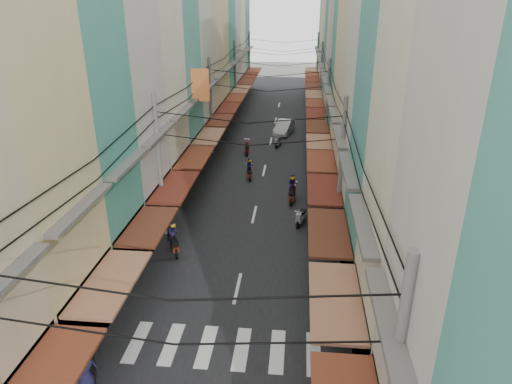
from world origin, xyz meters
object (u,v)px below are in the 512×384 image
Objects in this scene: white_car at (284,133)px; market_umbrella at (394,251)px; bicycle at (369,258)px; traffic_sign at (363,242)px.

white_car is 1.79× the size of market_umbrella.
bicycle is (5.43, -23.46, 0.00)m from white_car.
market_umbrella is at bearing -176.81° from bicycle.
traffic_sign is (-0.83, -2.55, 2.34)m from bicycle.
traffic_sign reaches higher than white_car.
market_umbrella reaches higher than white_car.
market_umbrella is (5.90, -26.64, 2.31)m from white_car.
white_car is 24.08m from bicycle.
white_car is 2.96× the size of bicycle.
traffic_sign is (-1.31, 0.63, 0.03)m from market_umbrella.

